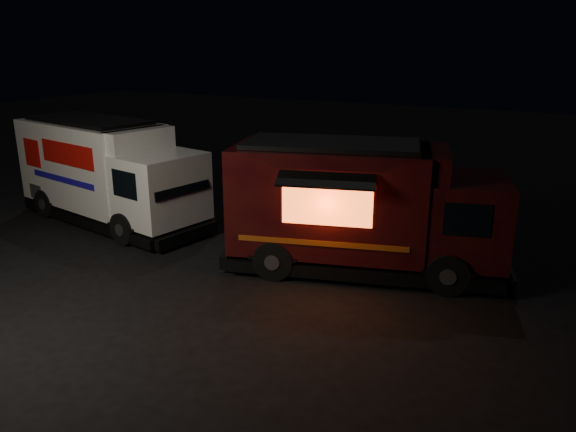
# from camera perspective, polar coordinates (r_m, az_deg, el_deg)

# --- Properties ---
(ground) EXTENTS (80.00, 80.00, 0.00)m
(ground) POSITION_cam_1_polar(r_m,az_deg,el_deg) (13.27, -12.72, -7.19)
(ground) COLOR black
(ground) RESTS_ON ground
(white_truck) EXTENTS (7.27, 3.58, 3.16)m
(white_truck) POSITION_cam_1_polar(r_m,az_deg,el_deg) (18.02, -17.57, 4.24)
(white_truck) COLOR silver
(white_truck) RESTS_ON ground
(red_truck) EXTENTS (7.21, 4.27, 3.16)m
(red_truck) POSITION_cam_1_polar(r_m,az_deg,el_deg) (13.64, 7.99, 0.84)
(red_truck) COLOR #380D0A
(red_truck) RESTS_ON ground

